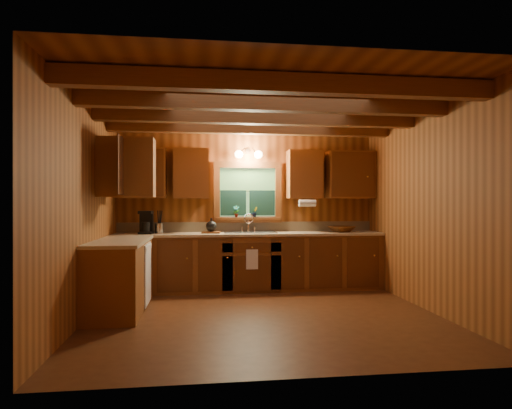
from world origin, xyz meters
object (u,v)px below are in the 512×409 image
at_px(coffee_maker, 146,222).
at_px(sink, 250,235).
at_px(cutting_board, 211,232).
at_px(wicker_basket, 341,229).

bearing_deg(coffee_maker, sink, 5.41).
distance_m(sink, cutting_board, 0.61).
distance_m(coffee_maker, wicker_basket, 3.09).
height_order(sink, coffee_maker, coffee_maker).
height_order(coffee_maker, cutting_board, coffee_maker).
bearing_deg(cutting_board, wicker_basket, 7.93).
height_order(sink, cutting_board, sink).
relative_size(coffee_maker, cutting_board, 1.25).
bearing_deg(wicker_basket, cutting_board, 179.81).
distance_m(sink, wicker_basket, 1.50).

